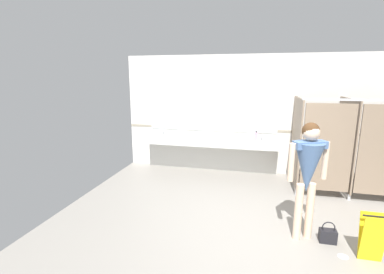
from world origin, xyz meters
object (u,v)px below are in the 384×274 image
person_standing (308,167)px  soap_dispenser (256,136)px  paper_cup (253,140)px  handbag (328,235)px  wet_floor_sign (372,237)px

person_standing → soap_dispenser: (-0.73, 2.72, -0.16)m
person_standing → soap_dispenser: person_standing is taller
person_standing → paper_cup: 2.62m
paper_cup → handbag: bearing=-65.6°
handbag → wet_floor_sign: (0.43, -0.31, 0.22)m
person_standing → handbag: size_ratio=5.42×
soap_dispenser → wet_floor_sign: (1.51, -3.06, -0.61)m
handbag → soap_dispenser: bearing=111.3°
soap_dispenser → paper_cup: soap_dispenser is taller
handbag → soap_dispenser: size_ratio=1.48×
person_standing → wet_floor_sign: size_ratio=2.73×
person_standing → soap_dispenser: size_ratio=8.01×
soap_dispenser → wet_floor_sign: soap_dispenser is taller
soap_dispenser → paper_cup: 0.25m
wet_floor_sign → paper_cup: bearing=119.1°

